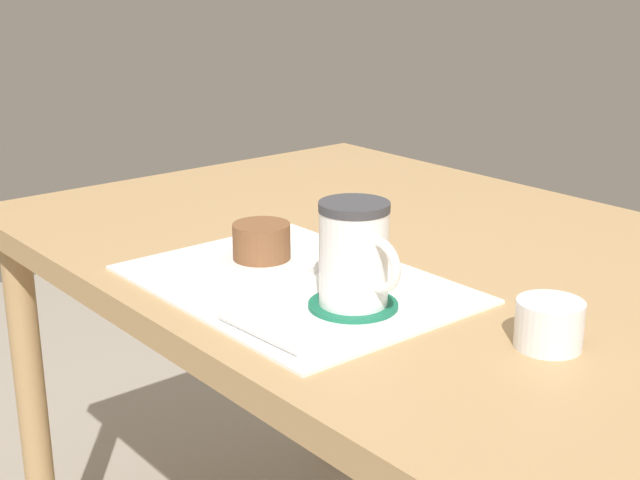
{
  "coord_description": "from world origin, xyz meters",
  "views": [
    {
      "loc": [
        0.83,
        -0.84,
        1.11
      ],
      "look_at": [
        0.02,
        -0.18,
        0.78
      ],
      "focal_mm": 50.0,
      "sensor_mm": 36.0,
      "label": 1
    }
  ],
  "objects_px": {
    "pastry": "(262,241)",
    "sugar_bowl": "(549,324)",
    "coffee_mug": "(355,254)",
    "dining_table": "(405,299)",
    "pastry_plate": "(262,263)"
  },
  "relations": [
    {
      "from": "dining_table",
      "to": "pastry_plate",
      "type": "relative_size",
      "value": 8.05
    },
    {
      "from": "pastry_plate",
      "to": "coffee_mug",
      "type": "xyz_separation_m",
      "value": [
        0.18,
        -0.0,
        0.06
      ]
    },
    {
      "from": "dining_table",
      "to": "pastry",
      "type": "xyz_separation_m",
      "value": [
        -0.05,
        -0.21,
        0.12
      ]
    },
    {
      "from": "coffee_mug",
      "to": "dining_table",
      "type": "bearing_deg",
      "value": 121.4
    },
    {
      "from": "pastry",
      "to": "sugar_bowl",
      "type": "height_order",
      "value": "pastry"
    },
    {
      "from": "dining_table",
      "to": "sugar_bowl",
      "type": "xyz_separation_m",
      "value": [
        0.33,
        -0.13,
        0.1
      ]
    },
    {
      "from": "pastry",
      "to": "coffee_mug",
      "type": "bearing_deg",
      "value": -0.34
    },
    {
      "from": "coffee_mug",
      "to": "sugar_bowl",
      "type": "bearing_deg",
      "value": 23.89
    },
    {
      "from": "sugar_bowl",
      "to": "pastry",
      "type": "bearing_deg",
      "value": -166.99
    },
    {
      "from": "sugar_bowl",
      "to": "dining_table",
      "type": "bearing_deg",
      "value": 159.19
    },
    {
      "from": "pastry_plate",
      "to": "pastry",
      "type": "distance_m",
      "value": 0.03
    },
    {
      "from": "coffee_mug",
      "to": "sugar_bowl",
      "type": "height_order",
      "value": "coffee_mug"
    },
    {
      "from": "dining_table",
      "to": "sugar_bowl",
      "type": "distance_m",
      "value": 0.37
    },
    {
      "from": "pastry",
      "to": "coffee_mug",
      "type": "relative_size",
      "value": 0.62
    },
    {
      "from": "dining_table",
      "to": "coffee_mug",
      "type": "xyz_separation_m",
      "value": [
        0.13,
        -0.21,
        0.15
      ]
    }
  ]
}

